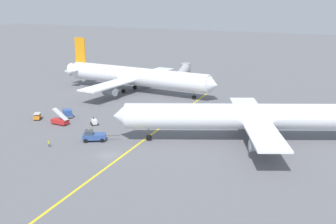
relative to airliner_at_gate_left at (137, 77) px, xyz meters
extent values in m
plane|color=slate|center=(23.49, -55.55, -5.20)|extent=(600.00, 600.00, 0.00)
cube|color=yellow|center=(25.52, -45.55, -5.20)|extent=(8.42, 119.77, 0.01)
cylinder|color=white|center=(0.43, -0.04, 0.08)|extent=(52.33, 10.62, 5.93)
cone|color=white|center=(27.52, -2.50, 0.08)|extent=(3.28, 5.69, 5.46)
cone|color=white|center=(-26.46, 2.41, 0.08)|extent=(4.02, 5.05, 4.75)
cube|color=white|center=(-2.16, 0.20, -0.81)|extent=(10.66, 47.74, 0.44)
cube|color=white|center=(-23.97, 2.18, 0.67)|extent=(4.36, 13.24, 0.28)
cube|color=orange|center=(-23.67, 2.15, 7.39)|extent=(4.41, 0.76, 8.68)
cylinder|color=#999EA3|center=(-2.36, -13.10, -2.61)|extent=(4.42, 2.97, 2.60)
cylinder|color=#999EA3|center=(0.04, 13.31, -2.61)|extent=(4.42, 2.97, 2.60)
cylinder|color=slate|center=(-2.84, 3.67, -3.57)|extent=(0.28, 0.28, 1.96)
cylinder|color=black|center=(-2.84, 3.67, -4.55)|extent=(1.34, 0.67, 1.30)
cylinder|color=slate|center=(-3.46, -3.10, -3.57)|extent=(0.28, 0.28, 1.96)
cylinder|color=black|center=(-3.46, -3.10, -4.55)|extent=(1.34, 0.67, 1.30)
cylinder|color=slate|center=(21.15, -1.92, -3.57)|extent=(0.28, 0.28, 1.96)
cylinder|color=black|center=(21.15, -1.92, -4.55)|extent=(1.34, 0.67, 1.30)
cylinder|color=white|center=(45.82, -35.03, 0.51)|extent=(50.40, 26.37, 5.68)
cone|color=white|center=(20.66, -46.09, 0.51)|extent=(4.67, 5.91, 5.23)
cube|color=white|center=(48.22, -33.97, -0.34)|extent=(22.70, 40.86, 0.44)
cylinder|color=#999EA3|center=(42.59, -23.65, -2.14)|extent=(4.89, 4.07, 2.60)
cylinder|color=#999EA3|center=(52.02, -45.09, -2.14)|extent=(4.89, 4.07, 2.60)
cylinder|color=slate|center=(50.51, -36.68, -3.30)|extent=(0.28, 0.28, 2.51)
cylinder|color=black|center=(50.51, -36.68, -4.55)|extent=(1.41, 1.03, 1.30)
cylinder|color=slate|center=(47.77, -30.45, -3.30)|extent=(0.28, 0.28, 2.51)
cylinder|color=black|center=(47.77, -30.45, -4.55)|extent=(1.41, 1.03, 1.30)
cylinder|color=slate|center=(26.57, -43.49, -3.30)|extent=(0.28, 0.28, 2.51)
cylinder|color=black|center=(26.57, -43.49, -4.55)|extent=(1.41, 1.03, 1.30)
cube|color=#2D4C8C|center=(15.54, -48.81, -4.17)|extent=(5.64, 4.69, 1.16)
cube|color=#333D47|center=(14.58, -49.35, -3.14)|extent=(2.58, 2.67, 0.90)
cylinder|color=#4C4C51|center=(19.14, -46.80, -4.06)|extent=(2.89, 1.73, 0.20)
sphere|color=orange|center=(14.58, -49.35, -2.51)|extent=(0.24, 0.24, 0.24)
cylinder|color=black|center=(14.59, -50.81, -4.75)|extent=(0.93, 0.70, 0.90)
cylinder|color=black|center=(13.34, -48.57, -4.75)|extent=(0.93, 0.70, 0.90)
cylinder|color=black|center=(17.75, -49.05, -4.75)|extent=(0.93, 0.70, 0.90)
cylinder|color=black|center=(16.50, -46.81, -4.75)|extent=(0.93, 0.70, 0.90)
cube|color=red|center=(0.43, -41.53, -4.40)|extent=(4.68, 2.43, 1.00)
cube|color=silver|center=(0.73, -41.56, -2.50)|extent=(4.29, 1.80, 2.71)
cylinder|color=black|center=(-0.39, -42.15, -4.90)|extent=(0.62, 0.26, 0.60)
cylinder|color=black|center=(-0.25, -40.76, -4.90)|extent=(0.62, 0.26, 0.60)
cylinder|color=black|center=(1.11, -42.30, -4.90)|extent=(0.62, 0.26, 0.60)
cylinder|color=black|center=(1.24, -40.90, -4.90)|extent=(0.62, 0.26, 0.60)
cube|color=silver|center=(8.54, -38.29, -4.35)|extent=(2.13, 2.11, 1.10)
cylinder|color=black|center=(8.15, -37.91, -3.55)|extent=(0.16, 0.16, 0.50)
cylinder|color=black|center=(9.57, -38.30, -4.90)|extent=(0.57, 0.56, 0.60)
cylinder|color=black|center=(8.60, -39.31, -4.90)|extent=(0.57, 0.56, 0.60)
cylinder|color=black|center=(8.49, -37.26, -4.90)|extent=(0.57, 0.56, 0.60)
cylinder|color=black|center=(7.52, -38.27, -4.90)|extent=(0.57, 0.56, 0.60)
cube|color=orange|center=(-7.73, -40.39, -4.40)|extent=(2.58, 3.00, 1.00)
cube|color=#B2B2B7|center=(-7.73, -40.39, -3.55)|extent=(2.71, 3.15, 0.12)
cylinder|color=black|center=(-8.70, -40.08, -4.90)|extent=(0.47, 0.62, 0.60)
cylinder|color=black|center=(-7.49, -39.40, -4.90)|extent=(0.47, 0.62, 0.60)
cylinder|color=black|center=(-7.97, -41.39, -4.90)|extent=(0.47, 0.62, 0.60)
cylinder|color=black|center=(-6.75, -40.70, -4.90)|extent=(0.47, 0.62, 0.60)
cube|color=slate|center=(-1.78, -35.43, -4.78)|extent=(3.86, 3.75, 0.25)
cube|color=#2D5199|center=(-1.78, -35.43, -3.85)|extent=(3.43, 3.34, 1.60)
cylinder|color=black|center=(-0.76, -35.39, -4.90)|extent=(0.59, 0.54, 0.60)
cylinder|color=black|center=(-1.67, -36.45, -4.90)|extent=(0.59, 0.54, 0.60)
cylinder|color=black|center=(-1.90, -34.41, -4.90)|extent=(0.59, 0.54, 0.60)
cylinder|color=black|center=(-2.81, -35.47, -4.90)|extent=(0.59, 0.54, 0.60)
cylinder|color=#4C4C51|center=(8.97, -56.37, -4.80)|extent=(0.28, 0.28, 0.81)
cylinder|color=#D1E02D|center=(8.97, -56.37, -4.11)|extent=(0.36, 0.36, 0.57)
sphere|color=#9E704C|center=(8.97, -56.37, -3.71)|extent=(0.22, 0.22, 0.22)
cylinder|color=#F24C19|center=(8.88, -56.66, -3.99)|extent=(0.05, 0.05, 0.40)
cylinder|color=#B7B7BC|center=(8.01, 20.38, -1.02)|extent=(8.23, 18.84, 3.20)
cylinder|color=#99999E|center=(5.43, 29.36, -1.02)|extent=(3.84, 3.84, 3.52)
cylinder|color=#595960|center=(5.71, 28.40, -3.11)|extent=(0.70, 0.70, 4.19)
camera|label=1|loc=(70.48, -129.06, 27.13)|focal=48.12mm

